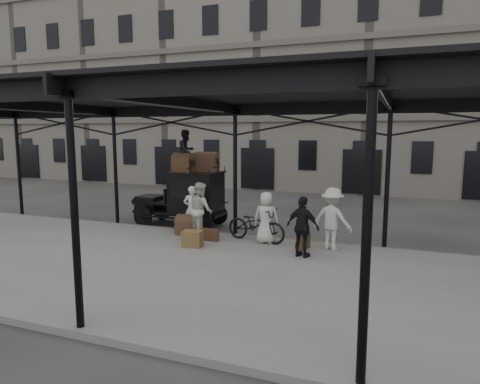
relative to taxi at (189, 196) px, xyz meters
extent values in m
plane|color=#383533|center=(2.37, -3.07, -1.20)|extent=(120.00, 120.00, 0.00)
cube|color=slate|center=(2.37, -5.07, -1.13)|extent=(28.00, 8.00, 0.15)
cylinder|color=black|center=(-7.63, -1.07, 0.95)|extent=(0.14, 0.14, 4.30)
cylinder|color=black|center=(2.37, -1.07, 0.95)|extent=(0.14, 0.14, 4.30)
cylinder|color=black|center=(2.37, -8.87, 0.95)|extent=(0.14, 0.14, 4.30)
cube|color=black|center=(2.37, -1.07, 3.28)|extent=(22.00, 0.10, 0.45)
cube|color=black|center=(2.37, -8.87, 3.28)|extent=(22.00, 0.10, 0.45)
cube|color=black|center=(2.37, -4.77, 3.45)|extent=(22.50, 9.00, 0.08)
cube|color=silver|center=(2.37, -4.77, 3.52)|extent=(18.00, 7.00, 0.04)
cube|color=slate|center=(2.37, 14.93, 5.80)|extent=(64.00, 8.00, 14.00)
cylinder|color=black|center=(-1.68, -0.72, -0.80)|extent=(0.80, 0.10, 0.80)
cylinder|color=black|center=(-1.68, 0.72, -0.80)|extent=(0.80, 0.10, 0.80)
cylinder|color=black|center=(0.92, -0.72, -0.80)|extent=(0.80, 0.10, 0.80)
cylinder|color=black|center=(0.92, 0.72, -0.80)|extent=(0.80, 0.10, 0.80)
cube|color=black|center=(-0.43, 0.00, -0.65)|extent=(3.60, 1.25, 0.12)
cube|color=black|center=(-1.78, 0.00, -0.35)|extent=(0.90, 1.00, 0.55)
cube|color=black|center=(-2.25, 0.00, -0.35)|extent=(0.06, 0.70, 0.55)
cube|color=black|center=(-0.98, 0.00, -0.25)|extent=(0.70, 1.30, 0.10)
cube|color=black|center=(0.32, 0.00, 0.15)|extent=(1.80, 1.45, 1.55)
cube|color=black|center=(0.32, -0.73, 0.35)|extent=(1.40, 0.02, 0.60)
cube|color=black|center=(0.32, 0.00, 0.95)|extent=(1.90, 1.55, 0.06)
imported|color=silver|center=(0.82, -1.35, -0.22)|extent=(0.71, 0.60, 1.66)
imported|color=beige|center=(1.46, -1.96, -0.11)|extent=(1.16, 1.13, 1.89)
imported|color=beige|center=(3.78, -1.92, -0.22)|extent=(0.86, 0.60, 1.67)
imported|color=black|center=(5.21, -3.03, -0.17)|extent=(1.11, 0.73, 1.76)
imported|color=beige|center=(5.87, -1.94, -0.10)|extent=(1.38, 1.02, 1.90)
imported|color=black|center=(3.40, -1.83, -0.50)|extent=(2.22, 1.16, 1.11)
imported|color=black|center=(-0.03, -0.10, 1.79)|extent=(0.79, 0.91, 1.62)
cube|color=brown|center=(1.75, -3.15, -0.80)|extent=(0.65, 0.52, 0.50)
cube|color=#463020|center=(5.07, -2.21, -0.83)|extent=(0.30, 0.62, 0.45)
cube|color=#463020|center=(1.97, -2.33, -0.85)|extent=(0.61, 0.17, 0.40)
camera|label=1|loc=(7.78, -14.79, 2.51)|focal=32.00mm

